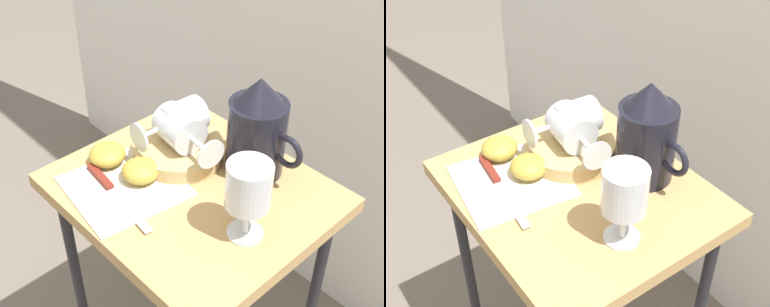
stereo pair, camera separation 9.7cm
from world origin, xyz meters
TOP-DOWN VIEW (x-y plane):
  - table at (0.00, 0.00)m, footprint 0.50×0.43m
  - linen_napkin at (-0.09, -0.10)m, footprint 0.23×0.23m
  - basket_tray at (-0.09, 0.04)m, footprint 0.19×0.19m
  - pitcher at (0.05, 0.13)m, footprint 0.17×0.11m
  - wine_glass_upright at (0.15, -0.02)m, footprint 0.08×0.08m
  - wine_glass_tipped_near at (-0.08, 0.04)m, footprint 0.16×0.09m
  - wine_glass_tipped_far at (-0.11, 0.07)m, footprint 0.08×0.16m
  - apple_half_left at (-0.17, -0.08)m, footprint 0.07×0.07m
  - apple_half_right at (-0.08, -0.06)m, footprint 0.07×0.07m
  - knife at (-0.10, -0.12)m, footprint 0.22×0.04m

SIDE VIEW (x-z plane):
  - table at x=0.00m, z-range 0.26..0.92m
  - linen_napkin at x=-0.09m, z-range 0.67..0.67m
  - knife at x=-0.10m, z-range 0.67..0.68m
  - basket_tray at x=-0.09m, z-range 0.67..0.70m
  - apple_half_left at x=-0.17m, z-range 0.67..0.71m
  - apple_half_right at x=-0.08m, z-range 0.67..0.71m
  - wine_glass_tipped_far at x=-0.11m, z-range 0.70..0.78m
  - wine_glass_tipped_near at x=-0.08m, z-range 0.70..0.78m
  - pitcher at x=0.05m, z-range 0.65..0.85m
  - wine_glass_upright at x=0.15m, z-range 0.69..0.84m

